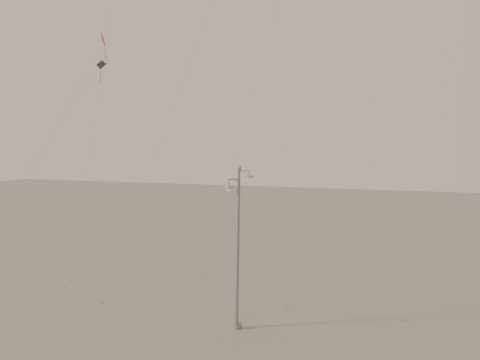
% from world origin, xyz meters
% --- Properties ---
extents(ground, '(160.00, 160.00, 0.00)m').
position_xyz_m(ground, '(0.00, 0.00, 0.00)').
color(ground, gray).
rests_on(ground, ground).
extents(street_lamp, '(1.50, 0.88, 8.72)m').
position_xyz_m(street_lamp, '(1.61, 1.13, 4.65)').
color(street_lamp, gray).
rests_on(street_lamp, ground).
extents(kite_1, '(5.54, 11.59, 26.42)m').
position_xyz_m(kite_1, '(-3.84, 10.88, 19.09)').
color(kite_1, '#312C29').
rests_on(kite_1, ground).
extents(kite_3, '(6.83, 5.11, 15.96)m').
position_xyz_m(kite_3, '(-7.81, -0.06, 11.96)').
color(kite_3, maroon).
rests_on(kite_3, ground).
extents(kite_5, '(0.42, 7.39, 28.37)m').
position_xyz_m(kite_5, '(-0.55, 21.99, 21.83)').
color(kite_5, '#8E5217').
rests_on(kite_5, ground).
extents(kite_6, '(7.32, 7.94, 15.33)m').
position_xyz_m(kite_6, '(-11.51, 4.07, 11.10)').
color(kite_6, '#312C29').
rests_on(kite_6, ground).
extents(kite_7, '(5.78, 7.90, 26.28)m').
position_xyz_m(kite_7, '(-0.48, 17.37, 20.97)').
color(kite_7, maroon).
rests_on(kite_7, ground).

